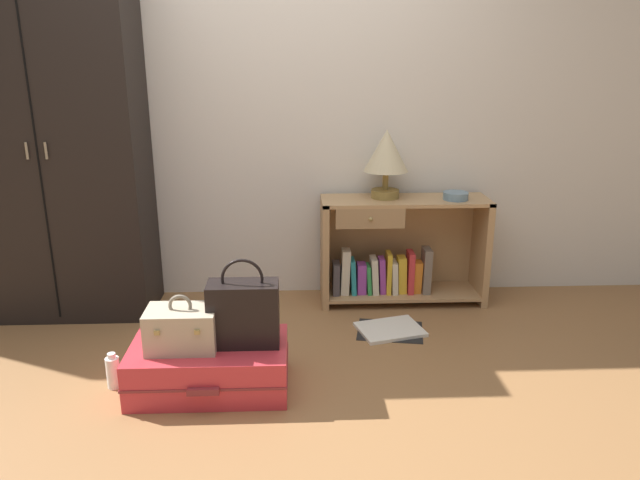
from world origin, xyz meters
name	(u,v)px	position (x,y,z in m)	size (l,w,h in m)	color
ground_plane	(259,416)	(0.00, 0.00, 0.00)	(9.00, 9.00, 0.00)	olive
back_wall	(266,89)	(0.00, 1.50, 1.30)	(6.40, 0.10, 2.60)	silver
wardrobe	(53,144)	(-1.20, 1.20, 1.02)	(1.00, 0.47, 2.03)	black
bookshelf	(397,253)	(0.80, 1.27, 0.31)	(1.02, 0.33, 0.66)	tan
table_lamp	(386,154)	(0.72, 1.29, 0.93)	(0.27, 0.27, 0.41)	olive
bowl	(456,196)	(1.14, 1.23, 0.69)	(0.15, 0.15, 0.05)	slate
suitcase_large	(210,366)	(-0.24, 0.25, 0.11)	(0.73, 0.45, 0.22)	#D1333D
train_case	(182,328)	(-0.35, 0.22, 0.32)	(0.31, 0.21, 0.26)	#B7A88E
handbag	(244,313)	(-0.07, 0.26, 0.38)	(0.32, 0.16, 0.42)	black
bottle	(113,372)	(-0.70, 0.27, 0.08)	(0.06, 0.06, 0.18)	white
open_book_on_floor	(390,330)	(0.70, 0.81, 0.01)	(0.41, 0.35, 0.02)	white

